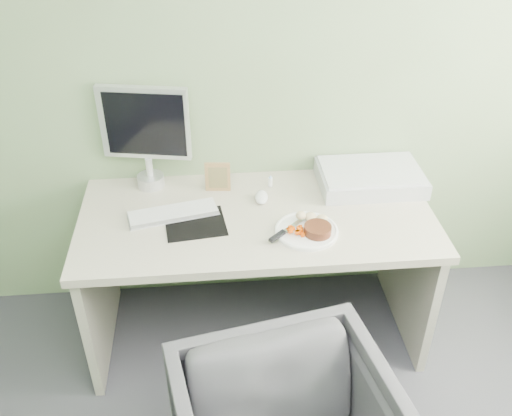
{
  "coord_description": "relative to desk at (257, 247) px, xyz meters",
  "views": [
    {
      "loc": [
        -0.19,
        -0.46,
        2.21
      ],
      "look_at": [
        -0.02,
        1.5,
        0.85
      ],
      "focal_mm": 40.0,
      "sensor_mm": 36.0,
      "label": 1
    }
  ],
  "objects": [
    {
      "name": "scanner",
      "position": [
        0.57,
        0.21,
        0.22
      ],
      "size": [
        0.49,
        0.33,
        0.08
      ],
      "primitive_type": "cube",
      "rotation": [
        0.0,
        0.0,
        0.0
      ],
      "color": "silver",
      "rests_on": "desk"
    },
    {
      "name": "wall_back",
      "position": [
        0.0,
        0.38,
        0.8
      ],
      "size": [
        3.5,
        0.0,
        3.5
      ],
      "primitive_type": "plane",
      "rotation": [
        1.57,
        0.0,
        0.0
      ],
      "color": "gray",
      "rests_on": "floor"
    },
    {
      "name": "keyboard",
      "position": [
        -0.37,
        0.03,
        0.2
      ],
      "size": [
        0.41,
        0.2,
        0.02
      ],
      "primitive_type": "cube",
      "rotation": [
        0.0,
        0.0,
        0.22
      ],
      "color": "white",
      "rests_on": "desk"
    },
    {
      "name": "desk",
      "position": [
        0.0,
        0.0,
        0.0
      ],
      "size": [
        1.6,
        0.75,
        0.73
      ],
      "color": "beige",
      "rests_on": "floor"
    },
    {
      "name": "plate",
      "position": [
        0.2,
        -0.15,
        0.19
      ],
      "size": [
        0.27,
        0.27,
        0.01
      ],
      "primitive_type": "cylinder",
      "color": "white",
      "rests_on": "desk"
    },
    {
      "name": "mousepad",
      "position": [
        -0.28,
        -0.04,
        0.18
      ],
      "size": [
        0.29,
        0.26,
        0.0
      ],
      "primitive_type": "cube",
      "rotation": [
        0.0,
        0.0,
        0.12
      ],
      "color": "black",
      "rests_on": "desk"
    },
    {
      "name": "computer_mouse",
      "position": [
        0.03,
        0.11,
        0.2
      ],
      "size": [
        0.07,
        0.11,
        0.04
      ],
      "primitive_type": "ellipsoid",
      "rotation": [
        0.0,
        0.0,
        -0.1
      ],
      "color": "white",
      "rests_on": "desk"
    },
    {
      "name": "steak",
      "position": [
        0.24,
        -0.18,
        0.22
      ],
      "size": [
        0.14,
        0.14,
        0.04
      ],
      "primitive_type": "cylinder",
      "rotation": [
        0.0,
        0.0,
        0.21
      ],
      "color": "black",
      "rests_on": "plate"
    },
    {
      "name": "steak_knife",
      "position": [
        0.09,
        -0.18,
        0.21
      ],
      "size": [
        0.18,
        0.17,
        0.02
      ],
      "rotation": [
        0.0,
        0.0,
        0.74
      ],
      "color": "silver",
      "rests_on": "plate"
    },
    {
      "name": "photo_frame",
      "position": [
        -0.17,
        0.22,
        0.26
      ],
      "size": [
        0.12,
        0.03,
        0.15
      ],
      "primitive_type": "cube",
      "rotation": [
        0.0,
        0.0,
        -0.1
      ],
      "color": "olive",
      "rests_on": "desk"
    },
    {
      "name": "carrot_heap",
      "position": [
        0.15,
        -0.17,
        0.22
      ],
      "size": [
        0.07,
        0.06,
        0.04
      ],
      "primitive_type": "cube",
      "rotation": [
        0.0,
        0.0,
        0.08
      ],
      "color": "#F85005",
      "rests_on": "plate"
    },
    {
      "name": "monitor",
      "position": [
        -0.49,
        0.31,
        0.46
      ],
      "size": [
        0.42,
        0.15,
        0.5
      ],
      "rotation": [
        0.0,
        0.0,
        -0.19
      ],
      "color": "silver",
      "rests_on": "desk"
    },
    {
      "name": "potato_pile",
      "position": [
        0.23,
        -0.1,
        0.23
      ],
      "size": [
        0.13,
        0.11,
        0.06
      ],
      "primitive_type": "ellipsoid",
      "rotation": [
        0.0,
        0.0,
        -0.3
      ],
      "color": "tan",
      "rests_on": "plate"
    },
    {
      "name": "eyedrop_bottle",
      "position": [
        0.09,
        0.24,
        0.21
      ],
      "size": [
        0.02,
        0.02,
        0.06
      ],
      "color": "white",
      "rests_on": "desk"
    }
  ]
}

